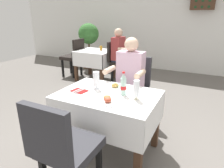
% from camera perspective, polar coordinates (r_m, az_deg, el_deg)
% --- Properties ---
extents(ground_plane, '(11.00, 11.00, 0.00)m').
position_cam_1_polar(ground_plane, '(2.43, 0.23, -20.00)').
color(ground_plane, '#66605B').
extents(back_wall, '(11.00, 0.12, 2.88)m').
position_cam_1_polar(back_wall, '(5.87, 19.27, 17.43)').
color(back_wall, white).
rests_on(back_wall, ground).
extents(main_dining_table, '(1.08, 0.76, 0.72)m').
position_cam_1_polar(main_dining_table, '(2.23, -1.15, -7.01)').
color(main_dining_table, white).
rests_on(main_dining_table, ground).
extents(chair_far_diner_seat, '(0.44, 0.50, 0.97)m').
position_cam_1_polar(chair_far_diner_seat, '(2.88, 5.97, -0.71)').
color(chair_far_diner_seat, '#2D2D33').
rests_on(chair_far_diner_seat, ground).
extents(chair_near_camera_side, '(0.44, 0.50, 0.97)m').
position_cam_1_polar(chair_near_camera_side, '(1.68, -14.00, -17.15)').
color(chair_near_camera_side, '#2D2D33').
rests_on(chair_near_camera_side, ground).
extents(seated_diner_far, '(0.50, 0.46, 1.26)m').
position_cam_1_polar(seated_diner_far, '(2.74, 4.91, 1.74)').
color(seated_diner_far, '#282D42').
rests_on(seated_diner_far, ground).
extents(plate_near_camera, '(0.26, 0.26, 0.06)m').
position_cam_1_polar(plate_near_camera, '(1.97, -1.45, -4.47)').
color(plate_near_camera, white).
rests_on(plate_near_camera, main_dining_table).
extents(plate_far_diner, '(0.25, 0.25, 0.07)m').
position_cam_1_polar(plate_far_diner, '(2.31, 0.98, -0.75)').
color(plate_far_diner, white).
rests_on(plate_far_diner, main_dining_table).
extents(beer_glass_left, '(0.07, 0.07, 0.21)m').
position_cam_1_polar(beer_glass_left, '(2.27, -4.58, 1.10)').
color(beer_glass_left, white).
rests_on(beer_glass_left, main_dining_table).
extents(beer_glass_middle, '(0.07, 0.07, 0.20)m').
position_cam_1_polar(beer_glass_middle, '(1.99, 7.04, -1.70)').
color(beer_glass_middle, white).
rests_on(beer_glass_middle, main_dining_table).
extents(cola_bottle_primary, '(0.06, 0.06, 0.26)m').
position_cam_1_polar(cola_bottle_primary, '(2.08, 3.31, -0.28)').
color(cola_bottle_primary, silver).
rests_on(cola_bottle_primary, main_dining_table).
extents(napkin_cutlery_set, '(0.19, 0.20, 0.01)m').
position_cam_1_polar(napkin_cutlery_set, '(2.25, -9.42, -1.93)').
color(napkin_cutlery_set, maroon).
rests_on(napkin_cutlery_set, main_dining_table).
extents(background_dining_table, '(0.84, 0.73, 0.72)m').
position_cam_1_polar(background_dining_table, '(4.86, -4.91, 7.37)').
color(background_dining_table, white).
rests_on(background_dining_table, ground).
extents(background_chair_left, '(0.50, 0.44, 0.97)m').
position_cam_1_polar(background_chair_left, '(5.20, -10.90, 8.16)').
color(background_chair_left, black).
rests_on(background_chair_left, ground).
extents(background_chair_right, '(0.50, 0.44, 0.97)m').
position_cam_1_polar(background_chair_right, '(4.57, 1.89, 6.95)').
color(background_chair_right, black).
rests_on(background_chair_right, ground).
extents(background_patron, '(0.46, 0.50, 1.26)m').
position_cam_1_polar(background_patron, '(4.52, 2.48, 8.83)').
color(background_patron, '#282D42').
rests_on(background_patron, ground).
extents(background_table_tumbler, '(0.06, 0.06, 0.11)m').
position_cam_1_polar(background_table_tumbler, '(4.83, -3.21, 10.34)').
color(background_table_tumbler, '#C68928').
rests_on(background_table_tumbler, background_dining_table).
extents(potted_plant_corner, '(0.59, 0.59, 1.31)m').
position_cam_1_polar(potted_plant_corner, '(5.95, -6.72, 12.67)').
color(potted_plant_corner, brown).
rests_on(potted_plant_corner, ground).
extents(wall_bottle_rack, '(0.56, 0.21, 0.42)m').
position_cam_1_polar(wall_bottle_rack, '(5.66, 24.83, 20.98)').
color(wall_bottle_rack, '#472D1E').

